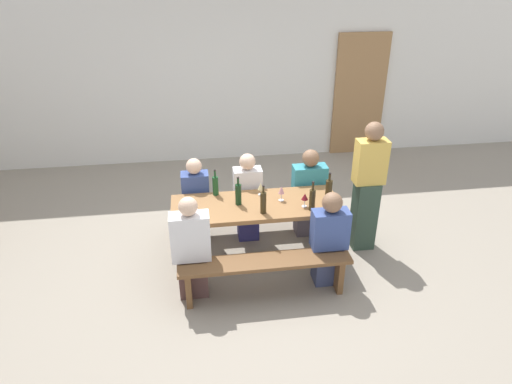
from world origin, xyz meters
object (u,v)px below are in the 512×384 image
wooden_door (359,95)px  wine_glass_2 (305,197)px  tasting_table (256,211)px  bench_near (265,268)px  seated_guest_far_1 (248,199)px  wine_bottle_0 (238,194)px  wine_glass_0 (183,202)px  wine_glass_1 (281,190)px  wine_glass_3 (261,187)px  standing_host (367,189)px  seated_guest_far_0 (196,203)px  wine_bottle_3 (263,202)px  seated_guest_far_2 (309,195)px  wine_bottle_1 (329,189)px  seated_guest_near_0 (191,250)px  wine_bottle_2 (215,185)px  bench_far (249,207)px  seated_guest_near_1 (329,241)px  wine_bottle_4 (312,199)px

wooden_door → wine_glass_2: size_ratio=12.92×
tasting_table → bench_near: 0.72m
bench_near → seated_guest_far_1: bearing=91.5°
wine_bottle_0 → wine_glass_0: (-0.61, -0.07, -0.02)m
wine_glass_0 → wine_glass_1: 1.10m
wine_glass_3 → wine_bottle_0: bearing=-146.0°
bench_near → wine_glass_3: 1.00m
wooden_door → bench_near: size_ratio=1.17×
wine_glass_1 → standing_host: standing_host is taller
bench_near → seated_guest_far_0: 1.34m
bench_near → wine_bottle_3: (0.05, 0.45, 0.53)m
tasting_table → wine_glass_0: wine_glass_0 is taller
wine_glass_2 → seated_guest_far_2: size_ratio=0.14×
wine_bottle_1 → wine_glass_2: size_ratio=1.96×
bench_near → standing_host: 1.59m
tasting_table → wine_bottle_1: (0.84, 0.02, 0.21)m
tasting_table → seated_guest_near_0: size_ratio=1.64×
bench_near → wine_bottle_0: size_ratio=5.36×
wine_bottle_3 → wine_glass_3: bearing=85.2°
tasting_table → wine_bottle_0: size_ratio=5.66×
bench_near → wine_bottle_2: bearing=114.6°
wine_bottle_2 → seated_guest_far_1: 0.56m
wine_glass_0 → seated_guest_near_0: seated_guest_near_0 is taller
wine_glass_0 → standing_host: (2.14, 0.15, -0.07)m
wooden_door → bench_far: size_ratio=1.17×
wine_bottle_1 → seated_guest_near_0: 1.69m
wine_bottle_0 → seated_guest_near_1: 1.11m
wine_bottle_3 → seated_guest_near_0: size_ratio=0.29×
seated_guest_far_1 → bench_near: bearing=1.5°
bench_far → wine_glass_3: (0.08, -0.44, 0.50)m
wine_bottle_4 → seated_guest_far_1: bearing=130.5°
wine_bottle_3 → bench_far: bearing=93.3°
wine_glass_0 → wine_glass_3: bearing=16.2°
wooden_door → wine_glass_3: size_ratio=14.01×
wine_bottle_1 → seated_guest_near_0: bearing=-161.8°
seated_guest_far_1 → seated_guest_far_2: 0.77m
seated_guest_far_2 → seated_guest_near_1: bearing=-1.4°
wine_glass_0 → seated_guest_far_0: bearing=75.5°
wine_glass_2 → bench_far: bearing=123.5°
wine_glass_2 → seated_guest_near_0: (-1.26, -0.37, -0.33)m
wine_glass_2 → wine_glass_3: (-0.44, 0.35, -0.02)m
wine_glass_2 → seated_guest_far_1: bearing=130.9°
wine_bottle_1 → wine_glass_1: (-0.54, 0.02, 0.01)m
wine_bottle_3 → seated_guest_far_1: (-0.08, 0.71, -0.33)m
wine_glass_0 → seated_guest_far_2: seated_guest_far_2 is taller
wine_glass_1 → wine_glass_3: 0.27m
wooden_door → wine_glass_2: 3.64m
bench_near → seated_guest_near_0: bearing=168.6°
bench_far → seated_guest_far_1: 0.25m
wine_bottle_4 → wine_bottle_1: bearing=42.8°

